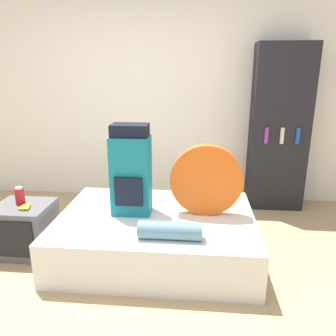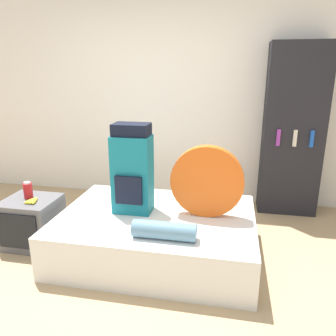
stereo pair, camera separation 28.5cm
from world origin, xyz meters
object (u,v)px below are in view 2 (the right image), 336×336
object	(u,v)px
tent_bag	(207,181)
canister	(28,190)
television	(32,222)
bookshelf	(293,131)
backpack	(132,170)
sleeping_roll	(164,230)

from	to	relation	value
tent_bag	canister	world-z (taller)	tent_bag
canister	television	bearing A→B (deg)	-52.38
television	bookshelf	xyz separation A→B (m)	(2.57, 1.35, 0.75)
backpack	television	world-z (taller)	backpack
television	canister	bearing A→B (deg)	127.62
tent_bag	sleeping_roll	world-z (taller)	tent_bag
television	backpack	bearing A→B (deg)	5.84
backpack	sleeping_roll	bearing A→B (deg)	-49.85
backpack	sleeping_roll	xyz separation A→B (m)	(0.39, -0.47, -0.33)
sleeping_roll	television	size ratio (longest dim) A/B	1.01
canister	bookshelf	size ratio (longest dim) A/B	0.08
sleeping_roll	canister	distance (m)	1.49
backpack	canister	xyz separation A→B (m)	(-1.04, -0.07, -0.25)
sleeping_roll	canister	bearing A→B (deg)	164.51
tent_bag	canister	bearing A→B (deg)	-176.52
backpack	tent_bag	bearing A→B (deg)	3.03
television	bookshelf	distance (m)	3.00
backpack	bookshelf	distance (m)	2.01
backpack	tent_bag	world-z (taller)	backpack
backpack	sleeping_roll	distance (m)	0.69
tent_bag	sleeping_roll	distance (m)	0.63
sleeping_roll	bookshelf	xyz separation A→B (m)	(1.17, 1.71, 0.52)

